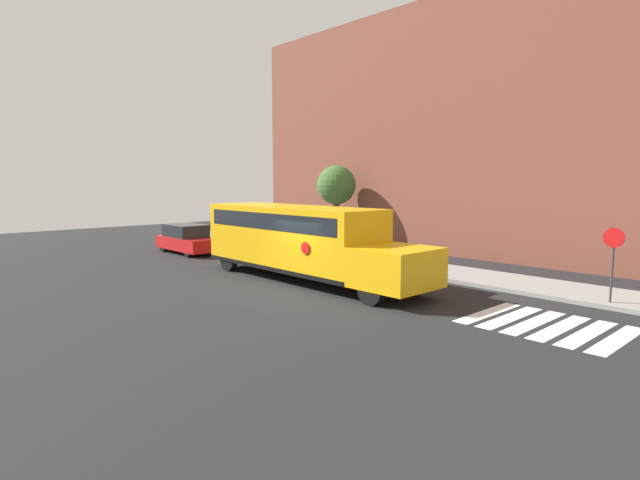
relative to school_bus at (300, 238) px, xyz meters
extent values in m
plane|color=black|center=(1.35, -1.19, -1.68)|extent=(60.00, 60.00, 0.00)
cube|color=gray|center=(1.35, 5.31, -1.60)|extent=(44.00, 3.00, 0.15)
cube|color=brown|center=(1.35, 11.81, 5.08)|extent=(32.00, 4.00, 13.51)
cube|color=white|center=(7.77, 0.81, -1.67)|extent=(0.50, 3.20, 0.01)
cube|color=white|center=(8.47, 0.81, -1.67)|extent=(0.50, 3.20, 0.01)
cube|color=white|center=(9.17, 0.81, -1.67)|extent=(0.50, 3.20, 0.01)
cube|color=white|center=(9.87, 0.81, -1.67)|extent=(0.50, 3.20, 0.01)
cube|color=white|center=(10.57, 0.81, -1.67)|extent=(0.50, 3.20, 0.01)
cube|color=white|center=(11.27, 0.81, -1.67)|extent=(0.50, 3.20, 0.01)
cube|color=#EAA80F|center=(-0.56, 0.00, 0.02)|extent=(8.52, 2.50, 2.49)
cube|color=#EAA80F|center=(4.87, 0.00, -0.56)|extent=(2.35, 2.50, 1.33)
cube|color=black|center=(-0.56, 0.00, -1.15)|extent=(8.52, 2.54, 0.16)
cube|color=black|center=(-0.56, 0.00, 0.71)|extent=(7.83, 2.53, 0.64)
cylinder|color=red|center=(1.78, -1.29, -0.11)|extent=(0.44, 0.02, 0.44)
cylinder|color=black|center=(4.76, 1.08, -1.18)|extent=(1.00, 0.30, 1.00)
cylinder|color=black|center=(4.76, -1.08, -1.18)|extent=(1.00, 0.30, 1.00)
cylinder|color=black|center=(-3.62, 1.08, -1.18)|extent=(1.00, 0.30, 1.00)
cylinder|color=black|center=(-3.62, -1.08, -1.18)|extent=(1.00, 0.30, 1.00)
cube|color=red|center=(-9.81, 0.24, -1.12)|extent=(4.30, 1.79, 0.67)
cube|color=#1E2328|center=(-10.07, 0.24, -0.45)|extent=(2.41, 1.65, 0.67)
cylinder|color=black|center=(-8.39, 1.02, -1.36)|extent=(0.64, 0.22, 0.64)
cylinder|color=black|center=(-8.39, -0.53, -1.36)|extent=(0.64, 0.22, 0.64)
cylinder|color=black|center=(-11.23, 1.02, -1.36)|extent=(0.64, 0.22, 0.64)
cylinder|color=black|center=(-11.23, -0.53, -1.36)|extent=(0.64, 0.22, 0.64)
cylinder|color=#38383A|center=(10.01, 4.29, -0.56)|extent=(0.07, 0.07, 2.24)
cylinder|color=red|center=(10.01, 4.25, 0.53)|extent=(0.62, 0.03, 0.62)
cylinder|color=brown|center=(-6.31, 8.21, -0.17)|extent=(0.39, 0.39, 3.02)
sphere|color=#3D662D|center=(-6.31, 8.21, 2.04)|extent=(2.33, 2.33, 2.33)
camera|label=1|loc=(15.12, -12.85, 2.28)|focal=28.00mm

